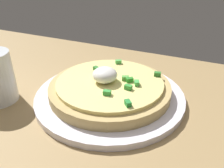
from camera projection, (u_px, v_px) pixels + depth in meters
The scene contains 3 objects.
dining_table at pixel (70, 151), 33.62cm from camera, with size 127.57×80.56×2.03cm, color #9C7E51.
plate at pixel (112, 96), 43.82cm from camera, with size 28.20×28.20×1.22cm, color white.
pizza at pixel (112, 87), 42.85cm from camera, with size 22.78×22.78×5.36cm.
Camera 1 is at (-15.72, 19.84, 26.01)cm, focal length 36.57 mm.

